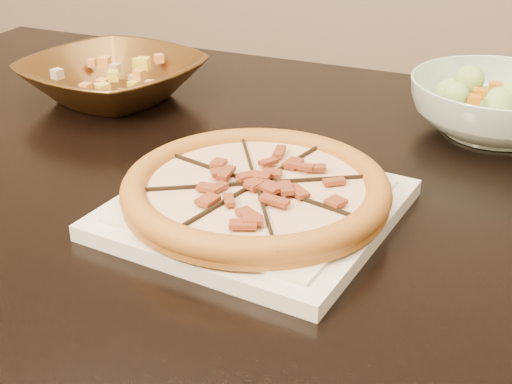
{
  "coord_description": "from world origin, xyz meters",
  "views": [
    {
      "loc": [
        0.19,
        -0.66,
        1.13
      ],
      "look_at": [
        -0.01,
        0.0,
        0.78
      ],
      "focal_mm": 50.0,
      "sensor_mm": 36.0,
      "label": 1
    }
  ],
  "objects_px": {
    "plate": "(256,208)",
    "salad_bowl": "(497,107)",
    "dining_table": "(222,225)",
    "bronze_bowl": "(113,79)",
    "pizza": "(256,189)"
  },
  "relations": [
    {
      "from": "pizza",
      "to": "bronze_bowl",
      "type": "bearing_deg",
      "value": 137.19
    },
    {
      "from": "pizza",
      "to": "plate",
      "type": "bearing_deg",
      "value": -179.78
    },
    {
      "from": "dining_table",
      "to": "plate",
      "type": "distance_m",
      "value": 0.2
    },
    {
      "from": "plate",
      "to": "pizza",
      "type": "xyz_separation_m",
      "value": [
        0.0,
        0.0,
        0.02
      ]
    },
    {
      "from": "bronze_bowl",
      "to": "dining_table",
      "type": "bearing_deg",
      "value": -35.14
    },
    {
      "from": "pizza",
      "to": "dining_table",
      "type": "bearing_deg",
      "value": 123.54
    },
    {
      "from": "dining_table",
      "to": "bronze_bowl",
      "type": "bearing_deg",
      "value": 144.86
    },
    {
      "from": "dining_table",
      "to": "salad_bowl",
      "type": "height_order",
      "value": "salad_bowl"
    },
    {
      "from": "dining_table",
      "to": "pizza",
      "type": "bearing_deg",
      "value": -56.46
    },
    {
      "from": "bronze_bowl",
      "to": "salad_bowl",
      "type": "relative_size",
      "value": 1.07
    },
    {
      "from": "pizza",
      "to": "salad_bowl",
      "type": "xyz_separation_m",
      "value": [
        0.25,
        0.33,
        0.0
      ]
    },
    {
      "from": "pizza",
      "to": "bronze_bowl",
      "type": "relative_size",
      "value": 1.12
    },
    {
      "from": "plate",
      "to": "salad_bowl",
      "type": "relative_size",
      "value": 1.38
    },
    {
      "from": "bronze_bowl",
      "to": "salad_bowl",
      "type": "bearing_deg",
      "value": 2.86
    },
    {
      "from": "salad_bowl",
      "to": "pizza",
      "type": "bearing_deg",
      "value": -127.08
    }
  ]
}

